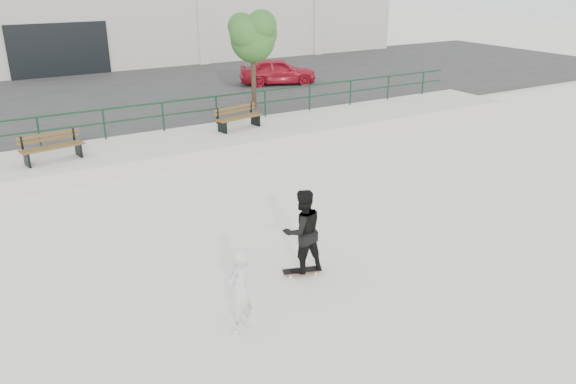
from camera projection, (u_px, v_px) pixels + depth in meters
ground at (305, 296)px, 10.57m from camera, size 120.00×120.00×0.00m
ledge at (148, 152)px, 18.08m from camera, size 30.00×3.00×0.50m
parking_strip at (89, 102)px, 24.88m from camera, size 60.00×14.00×0.50m
railing at (134, 113)px, 18.76m from camera, size 28.00×0.06×1.03m
bench_left at (52, 147)px, 16.34m from camera, size 1.83×0.77×0.82m
bench_right at (238, 118)px, 19.64m from camera, size 1.80×0.82×0.80m
tree at (253, 35)px, 21.66m from camera, size 2.16×1.92×3.84m
red_car at (278, 71)px, 27.27m from camera, size 3.98×2.72×1.26m
skateboard at (302, 271)px, 11.31m from camera, size 0.80×0.43×0.09m
standing_skater at (302, 231)px, 10.98m from camera, size 0.87×0.70×1.72m
seated_skater at (239, 290)px, 9.29m from camera, size 0.67×0.59×1.55m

